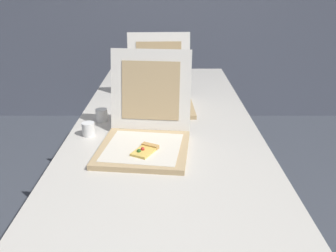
# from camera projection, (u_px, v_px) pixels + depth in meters

# --- Properties ---
(table) EXTENTS (0.91, 2.42, 0.73)m
(table) POSITION_uv_depth(u_px,v_px,m) (164.00, 131.00, 1.82)
(table) COLOR beige
(table) RESTS_ON ground
(pizza_box_front) EXTENTS (0.42, 0.49, 0.39)m
(pizza_box_front) POSITION_uv_depth(u_px,v_px,m) (144.00, 135.00, 1.53)
(pizza_box_front) COLOR tan
(pizza_box_front) RESTS_ON table
(pizza_box_middle) EXTENTS (0.39, 0.45, 0.39)m
(pizza_box_middle) POSITION_uv_depth(u_px,v_px,m) (159.00, 96.00, 2.04)
(pizza_box_middle) COLOR tan
(pizza_box_middle) RESTS_ON table
(cup_white_mid) EXTENTS (0.06, 0.06, 0.06)m
(cup_white_mid) POSITION_uv_depth(u_px,v_px,m) (101.00, 115.00, 1.82)
(cup_white_mid) COLOR white
(cup_white_mid) RESTS_ON table
(cup_white_near_center) EXTENTS (0.06, 0.06, 0.06)m
(cup_white_near_center) POSITION_uv_depth(u_px,v_px,m) (87.00, 129.00, 1.65)
(cup_white_near_center) COLOR white
(cup_white_near_center) RESTS_ON table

